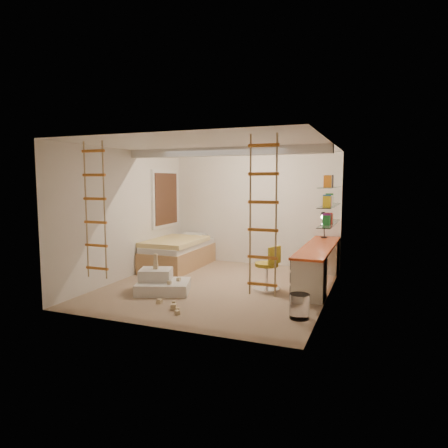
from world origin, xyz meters
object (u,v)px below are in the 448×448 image
at_px(swivel_chair, 268,274).
at_px(play_platform, 161,283).
at_px(desk, 318,263).
at_px(bed, 179,253).

height_order(swivel_chair, play_platform, swivel_chair).
distance_m(desk, play_platform, 2.98).
xyz_separation_m(swivel_chair, play_platform, (-1.74, -0.78, -0.15)).
height_order(desk, swivel_chair, swivel_chair).
xyz_separation_m(bed, swivel_chair, (2.42, -1.17, -0.03)).
distance_m(bed, play_platform, 2.07).
relative_size(bed, swivel_chair, 2.44).
bearing_deg(swivel_chair, bed, 154.26).
xyz_separation_m(desk, swivel_chair, (-0.78, -0.80, -0.10)).
bearing_deg(desk, swivel_chair, -134.20).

